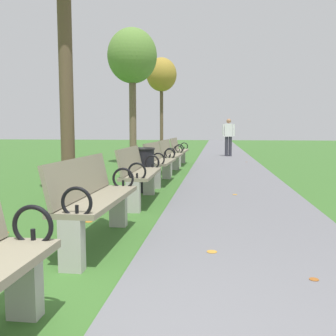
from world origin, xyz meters
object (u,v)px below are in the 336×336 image
(park_bench_6, at_px, (179,150))
(park_bench_4, at_px, (159,161))
(park_bench_3, at_px, (139,173))
(park_bench_5, at_px, (170,155))
(tree_3, at_px, (132,58))
(trash_bin, at_px, (143,169))
(tree_4, at_px, (161,76))
(pedestrian_walking, at_px, (229,135))
(park_bench_2, at_px, (94,198))

(park_bench_6, bearing_deg, park_bench_4, -90.00)
(park_bench_3, relative_size, park_bench_5, 1.00)
(park_bench_4, bearing_deg, park_bench_5, 90.00)
(tree_3, height_order, trash_bin, tree_3)
(park_bench_5, bearing_deg, park_bench_4, -90.00)
(park_bench_4, xyz_separation_m, tree_3, (-1.56, 4.39, 3.06))
(park_bench_3, xyz_separation_m, park_bench_6, (-0.00, 6.55, 0.00))
(park_bench_3, relative_size, tree_4, 0.38)
(park_bench_5, height_order, pedestrian_walking, pedestrian_walking)
(park_bench_3, xyz_separation_m, pedestrian_walking, (1.77, 10.67, 0.44))
(park_bench_2, height_order, tree_4, tree_4)
(park_bench_6, xyz_separation_m, tree_3, (-1.56, 0.06, 3.06))
(park_bench_5, distance_m, trash_bin, 3.17)
(park_bench_4, relative_size, tree_3, 0.36)
(trash_bin, bearing_deg, tree_4, 96.08)
(park_bench_2, distance_m, pedestrian_walking, 13.06)
(park_bench_5, bearing_deg, park_bench_3, -90.00)
(park_bench_5, relative_size, tree_4, 0.38)
(park_bench_2, xyz_separation_m, tree_4, (-1.17, 12.93, 3.03))
(park_bench_3, height_order, park_bench_6, same)
(park_bench_4, distance_m, park_bench_5, 2.03)
(park_bench_3, relative_size, park_bench_4, 1.00)
(park_bench_2, xyz_separation_m, park_bench_3, (0.00, 2.26, 0.00))
(park_bench_3, height_order, park_bench_4, same)
(park_bench_3, height_order, trash_bin, park_bench_3)
(park_bench_2, bearing_deg, park_bench_5, 90.00)
(park_bench_3, bearing_deg, trash_bin, 97.73)
(park_bench_3, xyz_separation_m, park_bench_4, (-0.00, 2.22, 0.00))
(tree_3, relative_size, pedestrian_walking, 2.79)
(park_bench_6, xyz_separation_m, pedestrian_walking, (1.77, 4.11, 0.44))
(park_bench_4, bearing_deg, park_bench_3, -90.00)
(park_bench_4, xyz_separation_m, tree_4, (-1.17, 8.45, 3.03))
(tree_3, relative_size, tree_4, 1.05)
(park_bench_5, bearing_deg, pedestrian_walking, 74.55)
(park_bench_5, distance_m, tree_4, 7.20)
(park_bench_3, xyz_separation_m, tree_3, (-1.56, 6.61, 3.06))
(park_bench_3, distance_m, tree_3, 7.45)
(park_bench_2, bearing_deg, trash_bin, 92.52)
(park_bench_6, distance_m, pedestrian_walking, 4.50)
(pedestrian_walking, bearing_deg, tree_4, 179.96)
(park_bench_3, distance_m, tree_4, 11.15)
(park_bench_4, height_order, pedestrian_walking, pedestrian_walking)
(park_bench_6, bearing_deg, tree_4, 105.83)
(park_bench_6, distance_m, tree_3, 3.44)
(tree_4, bearing_deg, trash_bin, -83.92)
(park_bench_6, height_order, tree_4, tree_4)
(park_bench_3, bearing_deg, park_bench_6, 90.00)
(pedestrian_walking, relative_size, trash_bin, 1.93)
(park_bench_4, distance_m, tree_4, 9.05)
(pedestrian_walking, bearing_deg, trash_bin, -101.33)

